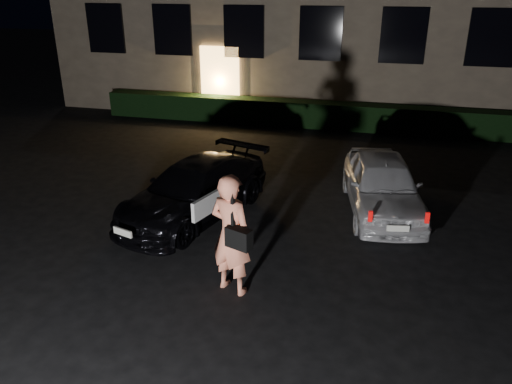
# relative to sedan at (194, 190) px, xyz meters

# --- Properties ---
(ground) EXTENTS (80.00, 80.00, 0.00)m
(ground) POSITION_rel_sedan_xyz_m (1.47, -2.93, -0.57)
(ground) COLOR black
(ground) RESTS_ON ground
(hedge) EXTENTS (15.00, 0.70, 0.85)m
(hedge) POSITION_rel_sedan_xyz_m (1.47, 7.57, -0.15)
(hedge) COLOR black
(hedge) RESTS_ON ground
(sedan) EXTENTS (2.71, 4.26, 1.15)m
(sedan) POSITION_rel_sedan_xyz_m (0.00, 0.00, 0.00)
(sedan) COLOR black
(sedan) RESTS_ON ground
(hatch) EXTENTS (2.08, 3.78, 1.22)m
(hatch) POSITION_rel_sedan_xyz_m (3.80, 1.21, 0.03)
(hatch) COLOR silver
(hatch) RESTS_ON ground
(man) EXTENTS (0.85, 0.72, 1.99)m
(man) POSITION_rel_sedan_xyz_m (1.57, -2.46, 0.43)
(man) COLOR #FF8E6C
(man) RESTS_ON ground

